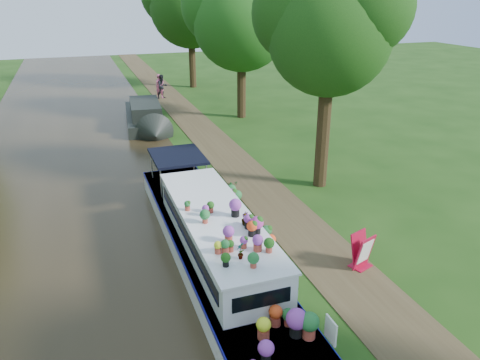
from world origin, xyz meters
The scene contains 11 objects.
ground centered at (0.00, 0.00, 0.00)m, with size 100.00×100.00×0.00m, color #1A3D0F.
canal_water centered at (-6.00, 0.00, 0.01)m, with size 10.00×100.00×0.02m, color black.
towpath centered at (1.20, 0.00, 0.01)m, with size 2.20×100.00×0.03m, color #41351E.
plant_boat centered at (-2.25, -1.90, 0.85)m, with size 2.29×13.52×2.28m.
tree_near_overhang centered at (3.79, 3.06, 6.60)m, with size 5.52×5.28×8.99m.
tree_near_mid centered at (4.48, 15.08, 6.44)m, with size 6.90×6.60×9.40m.
second_boat centered at (-1.75, 14.94, 0.60)m, with size 2.77×7.79×1.48m.
sandwich_board centered at (1.87, -3.15, 0.52)m, with size 0.73×0.75×1.08m.
pedestrian_pink centered at (0.50, 22.36, 0.94)m, with size 0.67×0.44×1.83m, color #DA597B.
pedestrian_dark centered at (0.67, 22.27, 0.93)m, with size 0.87×0.68×1.80m, color black.
verge_plant centered at (0.05, 3.58, 0.24)m, with size 0.43×0.37×0.47m, color #1B5B20.
Camera 1 is at (-5.57, -13.33, 7.77)m, focal length 35.00 mm.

